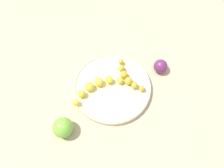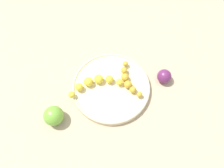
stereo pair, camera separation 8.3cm
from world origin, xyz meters
The scene contains 6 objects.
ground_plane centered at (0.00, 0.00, 0.00)m, with size 2.40×2.40×0.00m, color tan.
fruit_bowl centered at (0.00, 0.00, 0.01)m, with size 0.28×0.28×0.02m.
banana_spotted centered at (-0.02, 0.06, 0.03)m, with size 0.14×0.07×0.03m.
banana_yellow centered at (-0.01, -0.06, 0.04)m, with size 0.09×0.19×0.03m.
plum_purple centered at (-0.04, 0.19, 0.03)m, with size 0.05×0.05×0.05m, color #662659.
apple_green centered at (0.11, -0.19, 0.03)m, with size 0.07×0.07×0.07m, color #72B238.
Camera 2 is at (0.37, -0.00, 0.78)m, focal length 37.61 mm.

